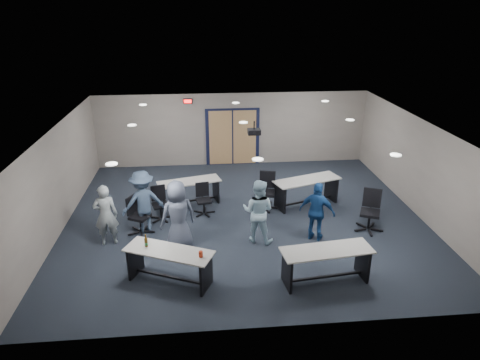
{
  "coord_description": "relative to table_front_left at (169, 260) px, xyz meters",
  "views": [
    {
      "loc": [
        -1.15,
        -10.85,
        5.69
      ],
      "look_at": [
        -0.17,
        -0.3,
        1.3
      ],
      "focal_mm": 32.0,
      "sensor_mm": 36.0,
      "label": 1
    }
  ],
  "objects": [
    {
      "name": "ceiling_can_lights",
      "position": [
        1.95,
        3.11,
        2.12
      ],
      "size": [
        6.24,
        5.74,
        0.02
      ],
      "primitive_type": null,
      "color": "white",
      "rests_on": "ceiling"
    },
    {
      "name": "ceiling",
      "position": [
        1.95,
        2.86,
        2.15
      ],
      "size": [
        10.0,
        9.0,
        0.04
      ],
      "primitive_type": "cube",
      "color": "silver",
      "rests_on": "back_wall"
    },
    {
      "name": "table_back_left",
      "position": [
        0.37,
        3.92,
        -0.03
      ],
      "size": [
        1.97,
        1.09,
        0.76
      ],
      "rotation": [
        0.0,
        0.0,
        0.26
      ],
      "color": "#A5A29C",
      "rests_on": "floor"
    },
    {
      "name": "table_front_left",
      "position": [
        0.0,
        0.0,
        0.0
      ],
      "size": [
        2.03,
        1.39,
        1.08
      ],
      "rotation": [
        0.0,
        0.0,
        -0.42
      ],
      "color": "#A5A29C",
      "rests_on": "floor"
    },
    {
      "name": "back_wall",
      "position": [
        1.95,
        7.36,
        0.8
      ],
      "size": [
        10.0,
        0.04,
        2.7
      ],
      "primitive_type": "cube",
      "color": "gray",
      "rests_on": "floor"
    },
    {
      "name": "double_door",
      "position": [
        1.95,
        7.32,
        0.5
      ],
      "size": [
        2.0,
        0.07,
        2.2
      ],
      "color": "black",
      "rests_on": "back_wall"
    },
    {
      "name": "right_wall",
      "position": [
        6.95,
        2.86,
        0.8
      ],
      "size": [
        0.04,
        9.0,
        2.7
      ],
      "primitive_type": "cube",
      "color": "gray",
      "rests_on": "floor"
    },
    {
      "name": "table_back_right",
      "position": [
        3.89,
        3.56,
        0.02
      ],
      "size": [
        2.15,
        1.29,
        0.83
      ],
      "rotation": [
        0.0,
        0.0,
        0.32
      ],
      "color": "#A5A29C",
      "rests_on": "floor"
    },
    {
      "name": "front_wall",
      "position": [
        1.95,
        -1.64,
        0.8
      ],
      "size": [
        10.0,
        0.04,
        2.7
      ],
      "primitive_type": "cube",
      "color": "gray",
      "rests_on": "floor"
    },
    {
      "name": "left_wall",
      "position": [
        -3.05,
        2.86,
        0.8
      ],
      "size": [
        0.04,
        9.0,
        2.7
      ],
      "primitive_type": "cube",
      "color": "gray",
      "rests_on": "floor"
    },
    {
      "name": "person_back",
      "position": [
        -0.81,
        2.37,
        0.31
      ],
      "size": [
        1.26,
        0.99,
        1.72
      ],
      "primitive_type": "imported",
      "rotation": [
        0.0,
        0.0,
        3.5
      ],
      "color": "#3F5472",
      "rests_on": "floor"
    },
    {
      "name": "chair_loose_left",
      "position": [
        -0.91,
        2.26,
        -0.03
      ],
      "size": [
        0.88,
        0.88,
        1.04
      ],
      "primitive_type": null,
      "rotation": [
        0.0,
        0.0,
        1.09
      ],
      "color": "black",
      "rests_on": "floor"
    },
    {
      "name": "ceiling_projector",
      "position": [
        2.25,
        3.36,
        1.86
      ],
      "size": [
        0.35,
        0.32,
        0.37
      ],
      "color": "black",
      "rests_on": "ceiling"
    },
    {
      "name": "person_lightblue",
      "position": [
        2.15,
        1.58,
        0.29
      ],
      "size": [
        1.0,
        0.91,
        1.68
      ],
      "primitive_type": "imported",
      "rotation": [
        0.0,
        0.0,
        2.73
      ],
      "color": "#AACEE2",
      "rests_on": "floor"
    },
    {
      "name": "person_plaid",
      "position": [
        0.15,
        1.4,
        0.35
      ],
      "size": [
        1.03,
        0.85,
        1.8
      ],
      "primitive_type": "imported",
      "rotation": [
        0.0,
        0.0,
        3.51
      ],
      "color": "#4F586D",
      "rests_on": "floor"
    },
    {
      "name": "chair_back_c",
      "position": [
        2.65,
        3.4,
        0.01
      ],
      "size": [
        0.84,
        0.84,
        1.11
      ],
      "primitive_type": null,
      "rotation": [
        0.0,
        0.0,
        -0.24
      ],
      "color": "black",
      "rests_on": "floor"
    },
    {
      "name": "chair_back_b",
      "position": [
        0.79,
        3.21,
        -0.09
      ],
      "size": [
        0.67,
        0.67,
        0.92
      ],
      "primitive_type": null,
      "rotation": [
        0.0,
        0.0,
        0.17
      ],
      "color": "black",
      "rests_on": "floor"
    },
    {
      "name": "chair_loose_right",
      "position": [
        5.2,
        1.83,
        0.02
      ],
      "size": [
        0.94,
        0.94,
        1.13
      ],
      "primitive_type": null,
      "rotation": [
        0.0,
        0.0,
        -0.43
      ],
      "color": "black",
      "rests_on": "floor"
    },
    {
      "name": "exit_sign",
      "position": [
        0.35,
        7.3,
        1.9
      ],
      "size": [
        0.32,
        0.07,
        0.18
      ],
      "color": "black",
      "rests_on": "back_wall"
    },
    {
      "name": "table_front_right",
      "position": [
        3.39,
        -0.31,
        0.0
      ],
      "size": [
        2.04,
        0.88,
        0.8
      ],
      "rotation": [
        0.0,
        0.0,
        0.12
      ],
      "color": "#A5A29C",
      "rests_on": "floor"
    },
    {
      "name": "person_navy",
      "position": [
        3.65,
        1.51,
        0.24
      ],
      "size": [
        0.99,
        0.8,
        1.58
      ],
      "primitive_type": "imported",
      "rotation": [
        0.0,
        0.0,
        2.61
      ],
      "color": "navy",
      "rests_on": "floor"
    },
    {
      "name": "person_gray",
      "position": [
        -1.66,
        1.78,
        0.26
      ],
      "size": [
        0.64,
        0.46,
        1.62
      ],
      "primitive_type": "imported",
      "rotation": [
        0.0,
        0.0,
        3.28
      ],
      "color": "#9AA4A8",
      "rests_on": "floor"
    },
    {
      "name": "chair_back_a",
      "position": [
        -0.43,
        2.99,
        -0.06
      ],
      "size": [
        0.76,
        0.76,
        0.97
      ],
      "primitive_type": null,
      "rotation": [
        0.0,
        0.0,
        0.29
      ],
      "color": "black",
      "rests_on": "floor"
    },
    {
      "name": "floor",
      "position": [
        1.95,
        2.86,
        -0.55
      ],
      "size": [
        10.0,
        10.0,
        0.0
      ],
      "primitive_type": "plane",
      "color": "black",
      "rests_on": "ground"
    }
  ]
}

